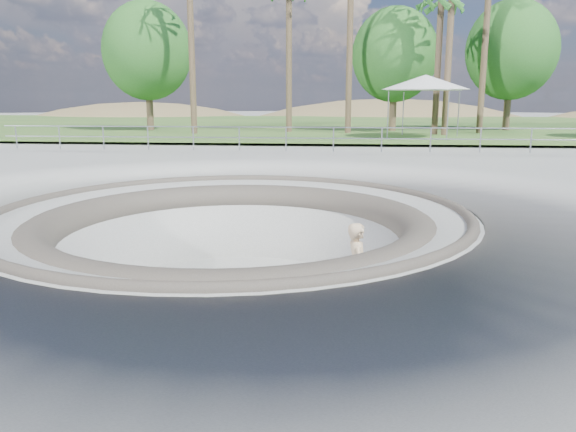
# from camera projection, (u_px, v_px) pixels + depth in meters

# --- Properties ---
(ground) EXTENTS (180.00, 180.00, 0.00)m
(ground) POSITION_uv_depth(u_px,v_px,m) (232.00, 211.00, 12.14)
(ground) COLOR #AFAFAA
(ground) RESTS_ON ground
(skate_bowl) EXTENTS (14.00, 14.00, 4.10)m
(skate_bowl) POSITION_uv_depth(u_px,v_px,m) (233.00, 292.00, 12.52)
(skate_bowl) COLOR #AFAFAA
(skate_bowl) RESTS_ON ground
(grass_strip) EXTENTS (180.00, 36.00, 0.12)m
(grass_strip) POSITION_uv_depth(u_px,v_px,m) (313.00, 124.00, 45.19)
(grass_strip) COLOR #366227
(grass_strip) RESTS_ON ground
(distant_hills) EXTENTS (103.20, 45.00, 28.60)m
(distant_hills) POSITION_uv_depth(u_px,v_px,m) (353.00, 175.00, 68.91)
(distant_hills) COLOR olive
(distant_hills) RESTS_ON ground
(safety_railing) EXTENTS (25.00, 0.06, 1.03)m
(safety_railing) POSITION_uv_depth(u_px,v_px,m) (286.00, 139.00, 23.68)
(safety_railing) COLOR gray
(safety_railing) RESTS_ON ground
(skateboard) EXTENTS (0.91, 0.47, 0.09)m
(skateboard) POSITION_uv_depth(u_px,v_px,m) (356.00, 314.00, 11.24)
(skateboard) COLOR olive
(skateboard) RESTS_ON ground
(skater) EXTENTS (0.53, 0.73, 1.85)m
(skater) POSITION_uv_depth(u_px,v_px,m) (357.00, 269.00, 11.04)
(skater) COLOR #CFAF86
(skater) RESTS_ON skateboard
(canopy_white) EXTENTS (6.08, 6.08, 3.28)m
(canopy_white) POSITION_uv_depth(u_px,v_px,m) (426.00, 82.00, 29.56)
(canopy_white) COLOR gray
(canopy_white) RESTS_ON ground
(palm_d) EXTENTS (2.60, 2.60, 8.73)m
(palm_d) POSITION_uv_depth(u_px,v_px,m) (441.00, 1.00, 31.14)
(palm_d) COLOR brown
(palm_d) RESTS_ON ground
(bushy_tree_left) EXTENTS (5.69, 5.18, 8.21)m
(bushy_tree_left) POSITION_uv_depth(u_px,v_px,m) (147.00, 51.00, 35.74)
(bushy_tree_left) COLOR brown
(bushy_tree_left) RESTS_ON ground
(bushy_tree_mid) EXTENTS (5.37, 4.88, 7.75)m
(bushy_tree_mid) POSITION_uv_depth(u_px,v_px,m) (395.00, 55.00, 35.12)
(bushy_tree_mid) COLOR brown
(bushy_tree_mid) RESTS_ON ground
(bushy_tree_right) EXTENTS (5.75, 5.23, 8.29)m
(bushy_tree_right) POSITION_uv_depth(u_px,v_px,m) (512.00, 50.00, 35.66)
(bushy_tree_right) COLOR brown
(bushy_tree_right) RESTS_ON ground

